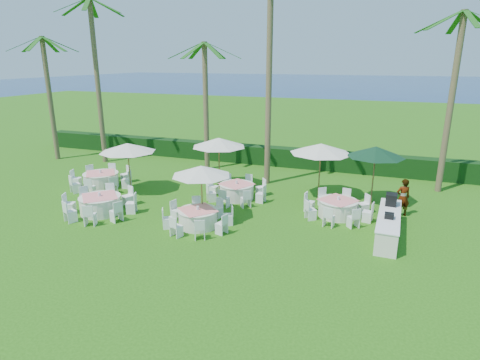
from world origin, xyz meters
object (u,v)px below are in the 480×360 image
object	(u,v)px
banquet_table_d	(101,180)
banquet_table_b	(198,217)
umbrella_a	(127,148)
umbrella_green	(376,152)
buffet_table	(388,224)
banquet_table_f	(338,208)
umbrella_c	(219,142)
banquet_table_e	(237,191)
banquet_table_a	(100,204)
umbrella_b	(201,171)
umbrella_d	(321,148)
staff_person	(403,198)

from	to	relation	value
banquet_table_d	banquet_table_b	bearing A→B (deg)	-22.48
umbrella_a	umbrella_green	xyz separation A→B (m)	(12.12, 2.41, 0.22)
banquet_table_d	buffet_table	bearing A→B (deg)	-5.04
banquet_table_f	umbrella_green	bearing A→B (deg)	57.80
umbrella_a	umbrella_c	world-z (taller)	umbrella_c
banquet_table_e	umbrella_c	distance (m)	2.92
banquet_table_b	banquet_table_e	bearing A→B (deg)	85.71
banquet_table_a	banquet_table_b	bearing A→B (deg)	1.99
banquet_table_a	banquet_table_e	xyz separation A→B (m)	(5.15, 4.04, -0.02)
umbrella_b	umbrella_c	distance (m)	4.64
umbrella_a	buffet_table	xyz separation A→B (m)	(12.92, -1.18, -1.92)
banquet_table_e	umbrella_d	distance (m)	4.69
banquet_table_a	umbrella_green	world-z (taller)	umbrella_green
umbrella_c	umbrella_d	size ratio (longest dim) A/B	0.94
banquet_table_d	staff_person	xyz separation A→B (m)	(15.47, 1.18, 0.43)
banquet_table_f	banquet_table_e	bearing A→B (deg)	172.30
banquet_table_d	staff_person	world-z (taller)	staff_person
umbrella_d	buffet_table	distance (m)	5.36
banquet_table_b	banquet_table_e	world-z (taller)	banquet_table_e
banquet_table_b	umbrella_b	world-z (taller)	umbrella_b
umbrella_a	staff_person	bearing A→B (deg)	5.58
banquet_table_f	buffet_table	size ratio (longest dim) A/B	0.77
staff_person	banquet_table_b	bearing A→B (deg)	2.74
banquet_table_a	umbrella_d	bearing A→B (deg)	31.32
umbrella_b	buffet_table	distance (m)	7.93
banquet_table_d	umbrella_b	world-z (taller)	umbrella_b
umbrella_green	umbrella_c	bearing A→B (deg)	-178.97
umbrella_a	staff_person	world-z (taller)	umbrella_a
banquet_table_b	umbrella_a	world-z (taller)	umbrella_a
umbrella_green	banquet_table_b	bearing A→B (deg)	-141.72
banquet_table_a	banquet_table_d	size ratio (longest dim) A/B	0.97
banquet_table_b	umbrella_c	xyz separation A→B (m)	(-1.21, 5.18, 2.16)
staff_person	banquet_table_e	bearing A→B (deg)	-22.21
banquet_table_e	banquet_table_f	xyz separation A→B (m)	(5.10, -0.69, -0.00)
banquet_table_a	staff_person	size ratio (longest dim) A/B	1.84
banquet_table_b	umbrella_d	xyz separation A→B (m)	(4.18, 5.33, 2.19)
banquet_table_a	banquet_table_f	size ratio (longest dim) A/B	1.03
umbrella_b	umbrella_green	distance (m)	8.29
banquet_table_a	buffet_table	bearing A→B (deg)	8.72
umbrella_b	umbrella_green	size ratio (longest dim) A/B	0.89
banquet_table_f	umbrella_green	distance (m)	3.36
banquet_table_d	umbrella_c	bearing A→B (deg)	19.06
banquet_table_b	umbrella_b	xyz separation A→B (m)	(-0.11, 0.68, 1.86)
banquet_table_f	buffet_table	bearing A→B (deg)	-33.91
banquet_table_d	banquet_table_f	size ratio (longest dim) A/B	1.06
banquet_table_e	buffet_table	size ratio (longest dim) A/B	0.77
umbrella_a	staff_person	size ratio (longest dim) A/B	1.67
umbrella_c	umbrella_d	world-z (taller)	umbrella_d
banquet_table_d	umbrella_c	world-z (taller)	umbrella_c
banquet_table_f	umbrella_b	bearing A→B (deg)	-155.54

